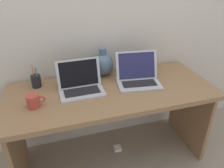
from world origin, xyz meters
The scene contains 9 objects.
ground_plane centered at (0.00, 0.00, 0.00)m, with size 6.00×6.00×0.00m, color gray.
back_wall centered at (0.00, 0.37, 1.20)m, with size 4.40×0.04×2.40m, color beige.
desk centered at (0.00, 0.00, 0.58)m, with size 1.62×0.67×0.73m.
laptop_left centered at (-0.23, 0.06, 0.80)m, with size 0.34×0.24×0.23m.
laptop_right centered at (0.24, 0.06, 0.80)m, with size 0.38×0.30×0.24m.
green_vase centered at (0.00, 0.27, 0.84)m, with size 0.18×0.18×0.25m.
coffee_mug centered at (-0.58, -0.07, 0.78)m, with size 0.13×0.09×0.09m.
pen_cup centered at (-0.56, 0.22, 0.79)m, with size 0.08×0.08×0.19m.
power_brick centered at (0.08, 0.07, 0.01)m, with size 0.07×0.07×0.03m, color white.
Camera 1 is at (-0.43, -1.40, 1.60)m, focal length 34.85 mm.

